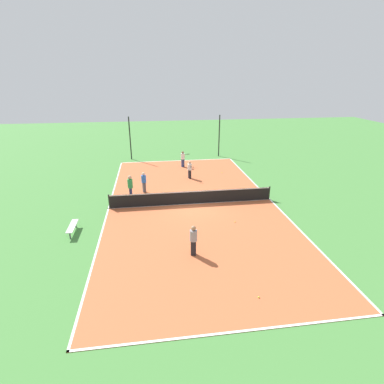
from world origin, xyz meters
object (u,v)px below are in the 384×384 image
Objects in this scene: player_near_blue at (144,181)px; player_far_white at (190,169)px; player_baseline_gray at (193,239)px; fence_post_back_right at (219,136)px; bench at (72,227)px; tennis_net at (192,197)px; tennis_ball_left_sideline at (222,173)px; tennis_ball_midcourt at (259,297)px; player_near_white at (183,158)px; fence_post_back_left at (130,138)px; tennis_ball_right_alley at (123,200)px; tennis_ball_far_baseline at (235,222)px; player_far_green at (130,186)px.

player_far_white is at bearing 105.91° from player_near_blue.
player_baseline_gray is 0.36× the size of fence_post_back_right.
bench is 11.58m from player_far_white.
tennis_ball_left_sideline is at bearing 60.50° from tennis_net.
player_near_white is at bearing 93.03° from tennis_ball_midcourt.
player_far_white is 22.17× the size of tennis_ball_left_sideline.
player_baseline_gray is 0.36× the size of fence_post_back_left.
tennis_ball_right_alley is (-4.02, 7.46, -0.88)m from player_baseline_gray.
player_near_white is (-0.19, 3.49, 0.02)m from player_far_white.
tennis_ball_right_alley is at bearing -66.15° from player_far_white.
tennis_ball_midcourt is (0.79, -15.13, -0.82)m from player_far_white.
tennis_ball_midcourt is at bearing -74.72° from fence_post_back_left.
fence_post_back_left is at bearing -157.61° from player_far_white.
tennis_ball_far_baseline is 17.26m from fence_post_back_left.
player_far_white is 8.93m from fence_post_back_left.
fence_post_back_left is (-6.92, 15.66, 2.16)m from tennis_ball_far_baseline.
player_near_white reaches higher than tennis_ball_right_alley.
tennis_net is at bearing -67.23° from bench.
tennis_ball_far_baseline is (3.01, 3.11, -0.88)m from player_baseline_gray.
tennis_net is 8.95m from player_near_white.
player_baseline_gray is at bearing -97.37° from tennis_net.
fence_post_back_right is (4.15, 7.08, 1.34)m from player_far_white.
bench is 15.90m from fence_post_back_left.
tennis_ball_midcourt is at bearing -60.45° from tennis_ball_right_alley.
bench is at bearing -57.00° from player_far_white.
tennis_net is 6.96× the size of player_baseline_gray.
tennis_ball_far_baseline is (-1.48, -9.65, 0.00)m from tennis_ball_left_sideline.
bench is 19.75m from fence_post_back_right.
player_far_green is 14.36m from fence_post_back_right.
fence_post_back_right reaches higher than tennis_ball_right_alley.
player_near_blue reaches higher than tennis_ball_far_baseline.
tennis_ball_far_baseline is at bearing -3.48° from player_far_white.
player_baseline_gray reaches higher than bench.
fence_post_back_left reaches higher than player_near_white.
tennis_ball_right_alley is at bearing -90.56° from fence_post_back_left.
tennis_ball_far_baseline is at bearing 82.62° from tennis_ball_midcourt.
tennis_ball_left_sideline is 1.00× the size of tennis_ball_midcourt.
player_near_white is 22.66× the size of tennis_ball_far_baseline.
fence_post_back_right is (1.03, 6.02, 2.16)m from tennis_ball_left_sideline.
bench is 1.10× the size of player_far_white.
tennis_ball_midcourt is 6.60m from tennis_ball_far_baseline.
tennis_ball_right_alley is (-0.60, -0.13, -1.02)m from player_far_green.
tennis_net is at bearing -114.45° from player_near_white.
tennis_net is 6.77× the size of bench.
player_near_white is (7.65, 11.99, 0.51)m from bench.
tennis_ball_right_alley and tennis_ball_far_baseline have the same top height.
player_near_blue is at bearing -81.78° from fence_post_back_left.
player_far_white is at bearing 84.09° from tennis_net.
player_baseline_gray reaches higher than player_near_blue.
fence_post_back_left is (0.11, 11.31, 2.16)m from tennis_ball_right_alley.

